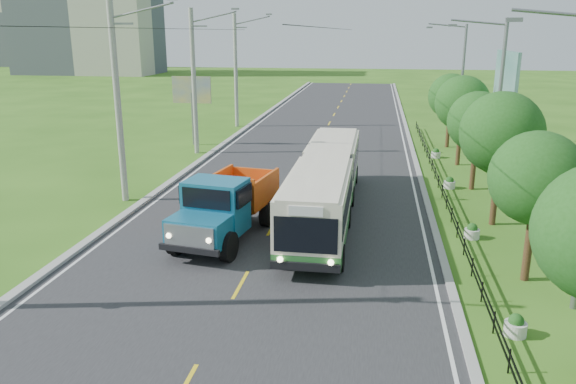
% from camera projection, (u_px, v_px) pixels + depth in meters
% --- Properties ---
extents(ground, '(240.00, 240.00, 0.00)m').
position_uv_depth(ground, '(241.00, 285.00, 19.37)').
color(ground, '#2F5F16').
rests_on(ground, ground).
extents(road, '(14.00, 120.00, 0.02)m').
position_uv_depth(road, '(309.00, 160.00, 38.36)').
color(road, '#28282B').
rests_on(road, ground).
extents(curb_left, '(0.40, 120.00, 0.15)m').
position_uv_depth(curb_left, '(208.00, 155.00, 39.42)').
color(curb_left, '#9E9E99').
rests_on(curb_left, ground).
extents(curb_right, '(0.30, 120.00, 0.10)m').
position_uv_depth(curb_right, '(416.00, 163.00, 37.28)').
color(curb_right, '#9E9E99').
rests_on(curb_right, ground).
extents(edge_line_left, '(0.12, 120.00, 0.00)m').
position_uv_depth(edge_line_left, '(215.00, 156.00, 39.35)').
color(edge_line_left, silver).
rests_on(edge_line_left, road).
extents(edge_line_right, '(0.12, 120.00, 0.00)m').
position_uv_depth(edge_line_right, '(408.00, 163.00, 37.37)').
color(edge_line_right, silver).
rests_on(edge_line_right, road).
extents(centre_dash, '(0.12, 2.20, 0.00)m').
position_uv_depth(centre_dash, '(241.00, 285.00, 19.36)').
color(centre_dash, yellow).
rests_on(centre_dash, road).
extents(railing_right, '(0.04, 40.00, 0.60)m').
position_uv_depth(railing_right, '(438.00, 183.00, 31.39)').
color(railing_right, black).
rests_on(railing_right, ground).
extents(pole_near, '(3.51, 0.32, 10.00)m').
position_uv_depth(pole_near, '(118.00, 102.00, 27.75)').
color(pole_near, gray).
rests_on(pole_near, ground).
extents(pole_mid, '(3.51, 0.32, 10.00)m').
position_uv_depth(pole_mid, '(194.00, 81.00, 39.15)').
color(pole_mid, gray).
rests_on(pole_mid, ground).
extents(pole_far, '(3.51, 0.32, 10.00)m').
position_uv_depth(pole_far, '(236.00, 70.00, 50.55)').
color(pole_far, gray).
rests_on(pole_far, ground).
extents(tree_second, '(3.18, 3.26, 5.30)m').
position_uv_depth(tree_second, '(537.00, 182.00, 18.96)').
color(tree_second, '#382314').
rests_on(tree_second, ground).
extents(tree_third, '(3.60, 3.62, 6.00)m').
position_uv_depth(tree_third, '(502.00, 137.00, 24.53)').
color(tree_third, '#382314').
rests_on(tree_third, ground).
extents(tree_fourth, '(3.24, 3.31, 5.40)m').
position_uv_depth(tree_fourth, '(478.00, 125.00, 30.34)').
color(tree_fourth, '#382314').
rests_on(tree_fourth, ground).
extents(tree_fifth, '(3.48, 3.52, 5.80)m').
position_uv_depth(tree_fifth, '(463.00, 106.00, 35.97)').
color(tree_fifth, '#382314').
rests_on(tree_fifth, ground).
extents(tree_back, '(3.30, 3.36, 5.50)m').
position_uv_depth(tree_back, '(451.00, 98.00, 41.72)').
color(tree_back, '#382314').
rests_on(tree_back, ground).
extents(streetlight_mid, '(3.02, 0.20, 9.07)m').
position_uv_depth(streetlight_mid, '(496.00, 101.00, 29.73)').
color(streetlight_mid, slate).
rests_on(streetlight_mid, ground).
extents(streetlight_far, '(3.02, 0.20, 9.07)m').
position_uv_depth(streetlight_far, '(460.00, 80.00, 43.03)').
color(streetlight_far, slate).
rests_on(streetlight_far, ground).
extents(planter_front, '(0.64, 0.64, 0.67)m').
position_uv_depth(planter_front, '(516.00, 326.00, 16.11)').
color(planter_front, silver).
rests_on(planter_front, ground).
extents(planter_near, '(0.64, 0.64, 0.67)m').
position_uv_depth(planter_near, '(472.00, 232.00, 23.71)').
color(planter_near, silver).
rests_on(planter_near, ground).
extents(planter_mid, '(0.64, 0.64, 0.67)m').
position_uv_depth(planter_mid, '(449.00, 183.00, 31.30)').
color(planter_mid, silver).
rests_on(planter_mid, ground).
extents(planter_far, '(0.64, 0.64, 0.67)m').
position_uv_depth(planter_far, '(436.00, 154.00, 38.90)').
color(planter_far, silver).
rests_on(planter_far, ground).
extents(billboard_left, '(3.00, 0.20, 5.20)m').
position_uv_depth(billboard_left, '(192.00, 94.00, 42.52)').
color(billboard_left, slate).
rests_on(billboard_left, ground).
extents(billboard_right, '(0.24, 6.00, 7.30)m').
position_uv_depth(billboard_right, '(505.00, 83.00, 35.06)').
color(billboard_right, slate).
rests_on(billboard_right, ground).
extents(apartment_far, '(24.00, 14.00, 26.00)m').
position_uv_depth(apartment_far, '(43.00, 13.00, 141.71)').
color(apartment_far, '#B7B2A3').
rests_on(apartment_far, ground).
extents(bus, '(2.53, 15.11, 2.91)m').
position_uv_depth(bus, '(326.00, 181.00, 26.08)').
color(bus, '#29682C').
rests_on(bus, ground).
extents(dump_truck, '(3.49, 6.87, 2.76)m').
position_uv_depth(dump_truck, '(225.00, 203.00, 23.40)').
color(dump_truck, '#166588').
rests_on(dump_truck, ground).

